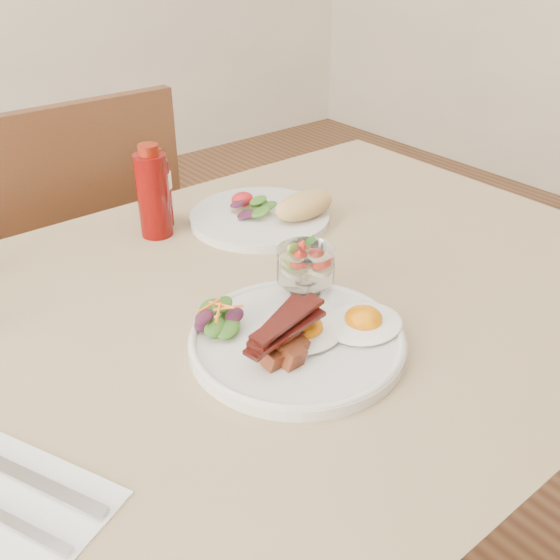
{
  "coord_description": "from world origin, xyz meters",
  "views": [
    {
      "loc": [
        -0.43,
        -0.61,
        1.24
      ],
      "look_at": [
        0.02,
        -0.05,
        0.82
      ],
      "focal_mm": 40.0,
      "sensor_mm": 36.0,
      "label": 1
    }
  ],
  "objects_px": {
    "main_plate": "(297,342)",
    "ketchup_bottle": "(153,194)",
    "hot_sauce_bottle": "(161,189)",
    "fruit_cup": "(306,265)",
    "chair_far": "(80,268)",
    "second_plate": "(270,213)",
    "table": "(247,358)"
  },
  "relations": [
    {
      "from": "hot_sauce_bottle",
      "to": "main_plate",
      "type": "bearing_deg",
      "value": -96.68
    },
    {
      "from": "ketchup_bottle",
      "to": "fruit_cup",
      "type": "bearing_deg",
      "value": -79.98
    },
    {
      "from": "second_plate",
      "to": "hot_sauce_bottle",
      "type": "relative_size",
      "value": 1.8
    },
    {
      "from": "main_plate",
      "to": "table",
      "type": "bearing_deg",
      "value": 89.77
    },
    {
      "from": "fruit_cup",
      "to": "main_plate",
      "type": "bearing_deg",
      "value": -136.12
    },
    {
      "from": "chair_far",
      "to": "fruit_cup",
      "type": "height_order",
      "value": "chair_far"
    },
    {
      "from": "main_plate",
      "to": "fruit_cup",
      "type": "xyz_separation_m",
      "value": [
        0.08,
        0.08,
        0.05
      ]
    },
    {
      "from": "chair_far",
      "to": "hot_sauce_bottle",
      "type": "distance_m",
      "value": 0.46
    },
    {
      "from": "hot_sauce_bottle",
      "to": "fruit_cup",
      "type": "bearing_deg",
      "value": -85.43
    },
    {
      "from": "main_plate",
      "to": "second_plate",
      "type": "height_order",
      "value": "second_plate"
    },
    {
      "from": "main_plate",
      "to": "fruit_cup",
      "type": "relative_size",
      "value": 3.38
    },
    {
      "from": "ketchup_bottle",
      "to": "chair_far",
      "type": "bearing_deg",
      "value": 93.15
    },
    {
      "from": "ketchup_bottle",
      "to": "hot_sauce_bottle",
      "type": "distance_m",
      "value": 0.04
    },
    {
      "from": "chair_far",
      "to": "second_plate",
      "type": "relative_size",
      "value": 3.67
    },
    {
      "from": "main_plate",
      "to": "ketchup_bottle",
      "type": "relative_size",
      "value": 1.73
    },
    {
      "from": "chair_far",
      "to": "hot_sauce_bottle",
      "type": "bearing_deg",
      "value": -81.79
    },
    {
      "from": "fruit_cup",
      "to": "second_plate",
      "type": "distance_m",
      "value": 0.28
    },
    {
      "from": "chair_far",
      "to": "ketchup_bottle",
      "type": "bearing_deg",
      "value": -86.85
    },
    {
      "from": "ketchup_bottle",
      "to": "table",
      "type": "bearing_deg",
      "value": -94.08
    },
    {
      "from": "table",
      "to": "ketchup_bottle",
      "type": "xyz_separation_m",
      "value": [
        0.02,
        0.29,
        0.16
      ]
    },
    {
      "from": "hot_sauce_bottle",
      "to": "chair_far",
      "type": "bearing_deg",
      "value": 98.21
    },
    {
      "from": "second_plate",
      "to": "ketchup_bottle",
      "type": "height_order",
      "value": "ketchup_bottle"
    },
    {
      "from": "table",
      "to": "second_plate",
      "type": "bearing_deg",
      "value": 44.93
    },
    {
      "from": "main_plate",
      "to": "hot_sauce_bottle",
      "type": "bearing_deg",
      "value": 83.32
    },
    {
      "from": "table",
      "to": "chair_far",
      "type": "xyz_separation_m",
      "value": [
        0.0,
        0.66,
        -0.14
      ]
    },
    {
      "from": "table",
      "to": "chair_far",
      "type": "bearing_deg",
      "value": 90.0
    },
    {
      "from": "fruit_cup",
      "to": "second_plate",
      "type": "relative_size",
      "value": 0.33
    },
    {
      "from": "ketchup_bottle",
      "to": "second_plate",
      "type": "bearing_deg",
      "value": -24.65
    },
    {
      "from": "main_plate",
      "to": "second_plate",
      "type": "relative_size",
      "value": 1.11
    },
    {
      "from": "chair_far",
      "to": "hot_sauce_bottle",
      "type": "xyz_separation_m",
      "value": [
        0.05,
        -0.35,
        0.3
      ]
    },
    {
      "from": "chair_far",
      "to": "ketchup_bottle",
      "type": "xyz_separation_m",
      "value": [
        0.02,
        -0.37,
        0.3
      ]
    },
    {
      "from": "second_plate",
      "to": "hot_sauce_bottle",
      "type": "height_order",
      "value": "hot_sauce_bottle"
    }
  ]
}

